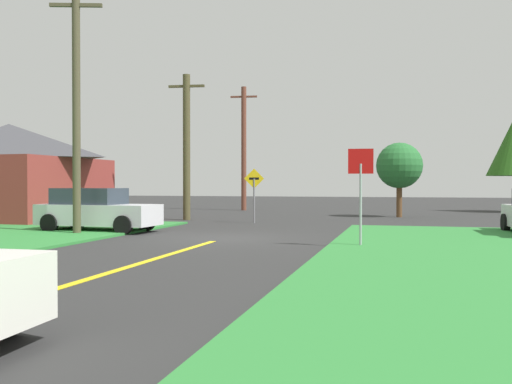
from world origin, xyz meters
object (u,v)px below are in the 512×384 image
object	(u,v)px
stop_sign	(361,179)
parked_car_near_building	(96,210)
utility_pole_near	(76,106)
utility_pole_far	(244,147)
pine_tree_center	(399,166)
utility_pole_mid	(187,146)
direction_sign	(254,189)
barn	(9,172)

from	to	relation	value
stop_sign	parked_car_near_building	xyz separation A→B (m)	(-9.87, 2.75, -1.11)
utility_pole_near	utility_pole_far	bearing A→B (deg)	88.24
stop_sign	pine_tree_center	world-z (taller)	pine_tree_center
stop_sign	utility_pole_mid	distance (m)	13.58
parked_car_near_building	utility_pole_far	size ratio (longest dim) A/B	0.54
utility_pole_near	direction_sign	size ratio (longest dim) A/B	3.50
pine_tree_center	barn	xyz separation A→B (m)	(-18.53, -7.37, -0.38)
utility_pole_near	utility_pole_mid	xyz separation A→B (m)	(0.67, 8.48, -0.81)
utility_pole_near	parked_car_near_building	bearing A→B (deg)	92.15
stop_sign	direction_sign	distance (m)	10.19
parked_car_near_building	utility_pole_near	distance (m)	3.90
utility_pole_near	barn	distance (m)	10.14
stop_sign	utility_pole_near	xyz separation A→B (m)	(-9.82, 1.41, 2.55)
parked_car_near_building	utility_pole_mid	bearing A→B (deg)	86.45
utility_pole_near	pine_tree_center	world-z (taller)	utility_pole_near
barn	direction_sign	bearing A→B (deg)	4.91
direction_sign	utility_pole_far	bearing A→B (deg)	108.23
parked_car_near_building	utility_pole_near	xyz separation A→B (m)	(0.05, -1.35, 3.66)
direction_sign	barn	distance (m)	12.26
direction_sign	pine_tree_center	world-z (taller)	pine_tree_center
barn	utility_pole_mid	bearing A→B (deg)	15.16
parked_car_near_building	utility_pole_mid	xyz separation A→B (m)	(0.72, 7.13, 2.85)
stop_sign	direction_sign	bearing A→B (deg)	-64.77
parked_car_near_building	pine_tree_center	distance (m)	16.44
utility_pole_mid	direction_sign	world-z (taller)	utility_pole_mid
utility_pole_near	stop_sign	bearing A→B (deg)	-8.14
stop_sign	utility_pole_far	distance (m)	22.48
utility_pole_far	stop_sign	bearing A→B (deg)	-65.59
stop_sign	barn	bearing A→B (deg)	-30.06
parked_car_near_building	barn	bearing A→B (deg)	150.01
utility_pole_near	pine_tree_center	xyz separation A→B (m)	(10.78, 13.56, -1.72)
parked_car_near_building	utility_pole_far	bearing A→B (deg)	90.17
stop_sign	pine_tree_center	xyz separation A→B (m)	(0.96, 14.97, 0.83)
stop_sign	utility_pole_far	xyz separation A→B (m)	(-9.24, 20.36, 2.34)
parked_car_near_building	utility_pole_mid	size ratio (longest dim) A/B	0.63
utility_pole_mid	pine_tree_center	size ratio (longest dim) A/B	1.79
direction_sign	parked_car_near_building	bearing A→B (deg)	-127.29
pine_tree_center	stop_sign	bearing A→B (deg)	-93.67
utility_pole_mid	pine_tree_center	bearing A→B (deg)	26.71
utility_pole_mid	utility_pole_near	bearing A→B (deg)	-94.52
utility_pole_mid	direction_sign	distance (m)	4.50
stop_sign	parked_car_near_building	distance (m)	10.31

